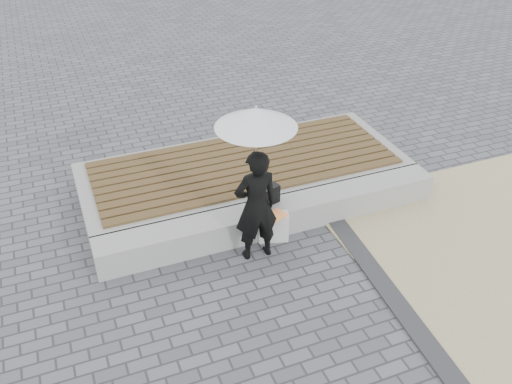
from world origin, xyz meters
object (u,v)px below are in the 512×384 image
woman (256,206)px  canvas_tote (273,227)px  parasol (256,118)px  handbag (267,196)px  seating_ledge (275,217)px

woman → canvas_tote: (0.34, 0.21, -0.57)m
parasol → handbag: parasol is taller
handbag → seating_ledge: bearing=-46.0°
parasol → seating_ledge: bearing=43.9°
seating_ledge → handbag: handbag is taller
woman → seating_ledge: bearing=-135.5°
seating_ledge → woman: (-0.46, -0.44, 0.59)m
woman → canvas_tote: bearing=-147.2°
woman → parasol: parasol is taller
seating_ledge → woman: 0.87m
woman → parasol: bearing=0.6°
canvas_tote → parasol: bearing=-131.6°
seating_ledge → canvas_tote: size_ratio=11.67×
seating_ledge → woman: woman is taller
handbag → canvas_tote: size_ratio=0.89×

